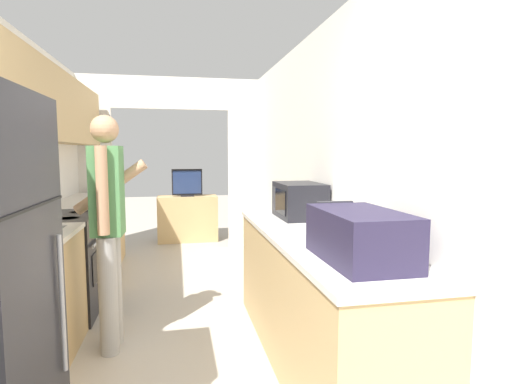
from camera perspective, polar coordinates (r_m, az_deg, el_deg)
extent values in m
cube|color=tan|center=(4.15, -28.13, 10.95)|extent=(0.32, 3.59, 0.67)
cube|color=white|center=(3.19, 11.53, 2.15)|extent=(0.06, 7.07, 2.50)
cube|color=white|center=(6.03, -22.77, 1.33)|extent=(0.65, 0.06, 2.05)
cube|color=white|center=(6.01, -0.90, 1.76)|extent=(0.65, 0.06, 2.05)
cube|color=white|center=(5.96, -12.11, 13.66)|extent=(2.93, 0.06, 0.45)
cube|color=tan|center=(3.11, -30.93, -14.19)|extent=(0.60, 1.16, 0.86)
cube|color=silver|center=(2.98, -31.41, -6.13)|extent=(0.62, 1.17, 0.03)
cube|color=tan|center=(5.15, -22.71, -6.08)|extent=(0.60, 1.63, 0.86)
cube|color=silver|center=(5.08, -22.89, -1.14)|extent=(0.62, 1.65, 0.03)
cube|color=#9EA3A8|center=(3.20, -29.99, -5.04)|extent=(0.42, 0.44, 0.00)
cube|color=tan|center=(2.86, 8.23, -15.15)|extent=(0.60, 2.24, 0.86)
cube|color=silver|center=(2.73, 8.37, -6.38)|extent=(0.62, 2.27, 0.03)
cube|color=black|center=(1.88, -28.87, -1.78)|extent=(0.01, 0.71, 0.01)
cylinder|color=#99999E|center=(2.21, -25.95, -14.15)|extent=(0.02, 0.02, 0.68)
cube|color=black|center=(3.99, -26.05, -9.34)|extent=(0.62, 0.79, 0.89)
cube|color=black|center=(3.92, -21.55, -9.41)|extent=(0.01, 0.54, 0.27)
cylinder|color=#B7B7BC|center=(3.87, -21.38, -6.22)|extent=(0.02, 0.63, 0.02)
cube|color=black|center=(3.98, -30.42, -2.02)|extent=(0.04, 0.79, 0.14)
cylinder|color=#232328|center=(3.70, -25.18, -3.43)|extent=(0.16, 0.16, 0.01)
cylinder|color=#232328|center=(4.04, -24.00, -2.66)|extent=(0.16, 0.16, 0.01)
cylinder|color=#232328|center=(3.77, -28.84, -3.45)|extent=(0.16, 0.16, 0.01)
cylinder|color=#232328|center=(4.10, -27.38, -2.69)|extent=(0.16, 0.16, 0.01)
cylinder|color=#9E9E9E|center=(3.10, -20.35, -13.78)|extent=(0.14, 0.14, 0.85)
cylinder|color=#9E9E9E|center=(3.26, -19.75, -12.80)|extent=(0.14, 0.14, 0.85)
cube|color=#4C844C|center=(3.03, -20.53, 0.15)|extent=(0.22, 0.22, 0.64)
cylinder|color=tan|center=(2.89, -21.11, 0.19)|extent=(0.08, 0.08, 0.61)
cylinder|color=tan|center=(3.17, -20.01, 0.69)|extent=(0.54, 0.10, 0.41)
sphere|color=tan|center=(3.02, -20.82, 8.41)|extent=(0.19, 0.19, 0.19)
cube|color=#231E38|center=(2.11, 14.55, -7.32)|extent=(0.36, 0.62, 0.17)
cube|color=#231E38|center=(2.08, 14.64, -3.84)|extent=(0.36, 0.62, 0.09)
cube|color=#2D2D33|center=(2.38, 11.21, -2.49)|extent=(0.22, 0.02, 0.10)
cube|color=black|center=(3.38, 6.20, -1.19)|extent=(0.35, 0.52, 0.29)
cube|color=black|center=(3.28, 3.51, -1.37)|extent=(0.01, 0.31, 0.20)
cube|color=#38383D|center=(3.50, 2.56, -0.92)|extent=(0.01, 0.10, 0.21)
cube|color=tan|center=(6.59, -9.74, -3.73)|extent=(0.95, 0.42, 0.73)
cube|color=black|center=(6.50, -9.78, -0.51)|extent=(0.21, 0.16, 0.02)
cube|color=black|center=(6.48, -9.82, 1.41)|extent=(0.48, 0.04, 0.42)
cube|color=navy|center=(6.46, -9.81, 1.39)|extent=(0.44, 0.01, 0.37)
cube|color=#B7B7BC|center=(4.52, -23.39, -1.73)|extent=(0.10, 0.24, 0.00)
cube|color=black|center=(4.35, -23.87, -1.91)|extent=(0.05, 0.11, 0.02)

